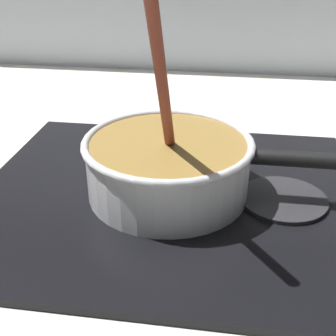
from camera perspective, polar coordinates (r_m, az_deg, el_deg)
ground at (r=0.64m, az=-14.49°, el=-8.73°), size 2.40×1.60×0.04m
hob_plate at (r=0.66m, az=0.00°, el=-3.54°), size 0.56×0.48×0.01m
burner_ring at (r=0.66m, az=0.00°, el=-2.79°), size 0.17×0.17×0.01m
spare_burner at (r=0.66m, az=14.43°, el=-3.85°), size 0.12×0.12×0.01m
cooking_pan at (r=0.64m, az=0.11°, el=0.44°), size 0.36×0.28×0.32m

